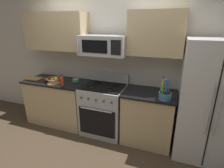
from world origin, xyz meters
The scene contains 16 objects.
ground_plane centered at (0.00, 0.00, 0.00)m, with size 16.00×16.00×0.00m, color #473828.
wall_back centered at (0.00, 1.01, 1.30)m, with size 8.00×0.10×2.60m, color beige.
counter_left centered at (-1.02, 0.62, 0.46)m, with size 1.26×0.63×0.91m.
range_oven centered at (0.00, 0.63, 0.47)m, with size 0.76×0.67×1.09m.
counter_right centered at (0.82, 0.62, 0.46)m, with size 0.86×0.63×0.91m.
refrigerator centered at (1.68, 0.61, 0.90)m, with size 0.83×0.74×1.79m.
microwave centered at (0.00, 0.65, 1.63)m, with size 0.79×0.44×0.32m.
upper_cabinets_left centered at (-1.02, 0.79, 1.83)m, with size 1.25×0.34×0.68m.
upper_cabinets_right centered at (0.82, 0.79, 1.83)m, with size 0.85×0.34×0.68m.
utensil_crock centered at (1.07, 0.43, 0.98)m, with size 0.18×0.18×0.33m.
fruit_basket centered at (-0.96, 0.50, 0.96)m, with size 0.27×0.27×0.12m.
apple_loose centered at (-1.18, 0.53, 0.95)m, with size 0.07×0.07×0.07m, color red.
cutting_board centered at (-1.54, 0.57, 0.92)m, with size 0.36×0.21×0.02m, color tan.
bottle_oil centered at (1.00, 0.81, 1.02)m, with size 0.06×0.06×0.23m.
bottle_hot_sauce centered at (-0.76, 0.47, 1.00)m, with size 0.06×0.06×0.20m.
prep_bowl centered at (-0.63, 0.73, 0.94)m, with size 0.13×0.13×0.05m.
Camera 1 is at (1.15, -2.04, 1.98)m, focal length 27.79 mm.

